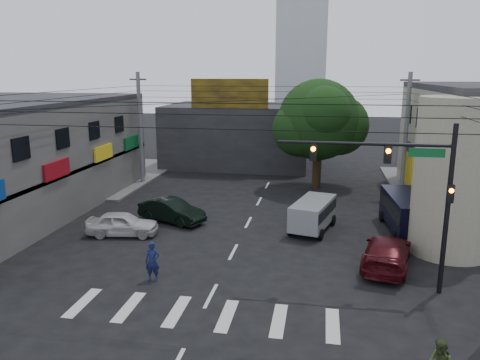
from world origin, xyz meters
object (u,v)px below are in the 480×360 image
(dark_sedan, at_px, (172,211))
(navy_van, at_px, (407,214))
(utility_pole_far_right, at_px, (406,135))
(traffic_officer, at_px, (153,262))
(white_compact, at_px, (122,224))
(street_tree, at_px, (319,120))
(traffic_gantry, at_px, (407,181))
(utility_pole_far_left, at_px, (140,129))
(silver_minivan, at_px, (313,216))
(maroon_sedan, at_px, (387,252))

(dark_sedan, height_order, navy_van, navy_van)
(utility_pole_far_right, xyz_separation_m, traffic_officer, (-13.40, -18.00, -3.69))
(white_compact, height_order, traffic_officer, traffic_officer)
(street_tree, bearing_deg, traffic_gantry, -78.01)
(dark_sedan, bearing_deg, white_compact, 167.11)
(utility_pole_far_left, relative_size, dark_sedan, 1.98)
(traffic_gantry, bearing_deg, silver_minivan, 118.03)
(utility_pole_far_left, relative_size, utility_pole_far_right, 1.00)
(traffic_gantry, bearing_deg, maroon_sedan, 94.73)
(utility_pole_far_right, distance_m, traffic_officer, 22.74)
(traffic_gantry, xyz_separation_m, utility_pole_far_left, (-18.32, 17.00, -0.23))
(street_tree, relative_size, silver_minivan, 1.93)
(traffic_gantry, distance_m, traffic_officer, 11.46)
(utility_pole_far_left, distance_m, utility_pole_far_right, 21.00)
(utility_pole_far_left, relative_size, maroon_sedan, 1.69)
(silver_minivan, distance_m, navy_van, 5.46)
(utility_pole_far_left, distance_m, white_compact, 13.69)
(dark_sedan, height_order, white_compact, dark_sedan)
(street_tree, distance_m, traffic_officer, 20.72)
(white_compact, bearing_deg, silver_minivan, -84.08)
(white_compact, xyz_separation_m, silver_minivan, (10.72, 2.79, 0.22))
(white_compact, relative_size, maroon_sedan, 0.78)
(traffic_gantry, distance_m, dark_sedan, 15.11)
(street_tree, xyz_separation_m, utility_pole_far_left, (-14.50, -1.00, -0.87))
(utility_pole_far_left, bearing_deg, navy_van, -24.58)
(utility_pole_far_right, distance_m, maroon_sedan, 15.30)
(maroon_sedan, bearing_deg, silver_minivan, -40.64)
(white_compact, bearing_deg, dark_sedan, -43.54)
(utility_pole_far_left, xyz_separation_m, white_compact, (3.76, -12.57, -3.91))
(utility_pole_far_left, bearing_deg, dark_sedan, -59.31)
(maroon_sedan, distance_m, navy_van, 5.71)
(traffic_gantry, bearing_deg, utility_pole_far_right, 81.06)
(white_compact, distance_m, traffic_officer, 6.66)
(silver_minivan, distance_m, traffic_officer, 10.72)
(street_tree, xyz_separation_m, utility_pole_far_right, (6.50, -1.00, -0.87))
(traffic_gantry, bearing_deg, street_tree, 101.99)
(street_tree, height_order, maroon_sedan, street_tree)
(utility_pole_far_right, relative_size, traffic_officer, 5.06)
(white_compact, bearing_deg, utility_pole_far_left, 7.95)
(utility_pole_far_left, height_order, maroon_sedan, utility_pole_far_left)
(utility_pole_far_right, bearing_deg, utility_pole_far_left, 180.00)
(street_tree, relative_size, utility_pole_far_right, 0.95)
(dark_sedan, bearing_deg, traffic_officer, -145.52)
(utility_pole_far_right, xyz_separation_m, silver_minivan, (-6.52, -9.77, -3.70))
(white_compact, xyz_separation_m, maroon_sedan, (14.36, -1.95, 0.05))
(navy_van, bearing_deg, silver_minivan, 92.57)
(dark_sedan, height_order, traffic_officer, traffic_officer)
(maroon_sedan, bearing_deg, traffic_officer, 30.15)
(street_tree, bearing_deg, maroon_sedan, -76.87)
(traffic_gantry, bearing_deg, traffic_officer, -174.69)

